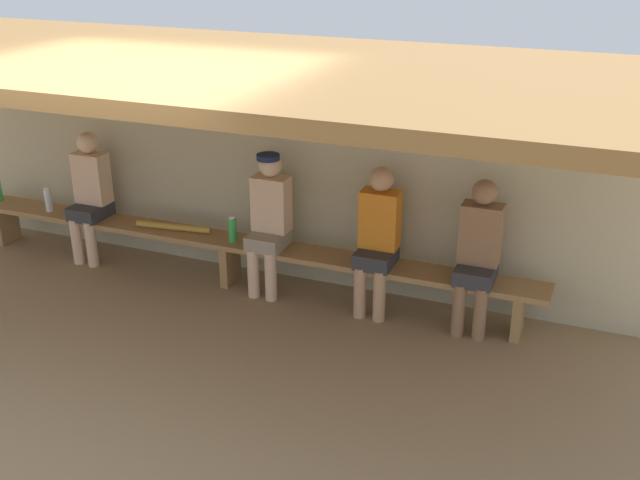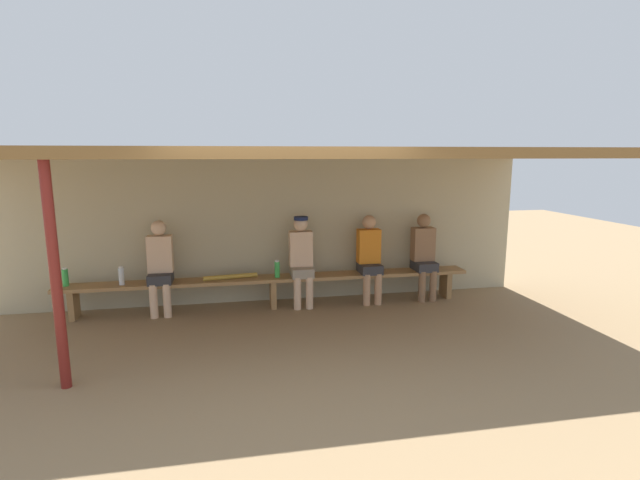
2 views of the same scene
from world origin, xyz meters
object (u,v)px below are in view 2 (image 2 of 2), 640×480
Objects in this scene: water_bottle_orange at (121,276)px; baseball_bat at (231,277)px; player_shirtless_tan at (160,264)px; bench at (273,282)px; player_in_white at (424,253)px; support_post at (56,278)px; water_bottle_blue at (65,277)px; player_rightmost at (301,257)px; player_leftmost at (370,255)px; water_bottle_green at (277,269)px.

water_bottle_orange reaches higher than baseball_bat.
player_shirtless_tan reaches higher than baseball_bat.
bench is 22.89× the size of water_bottle_orange.
baseball_bat is at bearing -179.94° from player_in_white.
support_post is 8.48× the size of water_bottle_blue.
player_rightmost is 1.07m from baseball_bat.
player_leftmost reaches higher than water_bottle_green.
water_bottle_green is at bearing -1.44° from player_shirtless_tan.
water_bottle_orange is at bearing -176.24° from player_shirtless_tan.
baseball_bat is at bearing -179.80° from player_rightmost.
support_post reaches higher than water_bottle_orange.
baseball_bat is (-1.04, -0.00, -0.25)m from player_rightmost.
bench is at bearing -7.33° from baseball_bat.
player_rightmost is at bearing 0.47° from bench.
water_bottle_blue is 2.23m from baseball_bat.
player_in_white reaches higher than water_bottle_orange.
player_rightmost reaches higher than water_bottle_green.
player_rightmost reaches higher than bench.
player_rightmost reaches higher than baseball_bat.
player_shirtless_tan is 1.71× the size of baseball_bat.
bench is at bearing -0.85° from water_bottle_blue.
support_post is 5.05m from player_in_white.
support_post is 2.23m from player_shirtless_tan.
player_shirtless_tan is at bearing -1.78° from water_bottle_blue.
player_leftmost reaches higher than water_bottle_orange.
player_leftmost is 1.43m from water_bottle_green.
baseball_bat is (-0.61, -0.00, 0.11)m from bench.
player_shirtless_tan is at bearing 172.48° from baseball_bat.
support_post is 2.29m from water_bottle_blue.
player_in_white is at bearing 24.67° from support_post.
player_rightmost is (2.01, 0.00, 0.02)m from player_shirtless_tan.
water_bottle_green is (0.06, -0.04, 0.20)m from bench.
water_bottle_orange is (-2.16, 0.01, 0.00)m from water_bottle_green.
bench is 4.46× the size of player_rightmost.
baseball_bat is at bearing -0.18° from player_shirtless_tan.
support_post is at bearing -93.24° from water_bottle_orange.
water_bottle_orange is (0.12, 2.07, -0.51)m from support_post.
player_rightmost is 5.22× the size of water_bottle_green.
support_post is 8.54× the size of water_bottle_green.
bench is at bearing -179.93° from player_in_white.
water_bottle_green is at bearing -1.59° from water_bottle_blue.
water_bottle_blue is at bearing 106.28° from support_post.
bench is at bearing -179.88° from player_leftmost.
player_rightmost reaches higher than water_bottle_blue.
player_rightmost is at bearing -7.14° from baseball_bat.
player_in_white is 4.46m from water_bottle_orange.
water_bottle_orange is (-2.53, -0.03, -0.16)m from player_rightmost.
player_shirtless_tan is at bearing 180.00° from player_leftmost.
player_shirtless_tan is 1.00m from baseball_bat.
player_shirtless_tan is at bearing 3.76° from water_bottle_orange.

